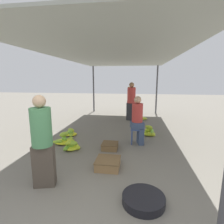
% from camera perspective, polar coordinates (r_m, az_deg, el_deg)
% --- Properties ---
extents(canopy_post_back_left, '(0.08, 0.08, 2.51)m').
position_cam_1_polar(canopy_post_back_left, '(9.85, -6.04, 7.44)').
color(canopy_post_back_left, '#4C4C51').
rests_on(canopy_post_back_left, ground).
extents(canopy_post_back_right, '(0.08, 0.08, 2.51)m').
position_cam_1_polar(canopy_post_back_right, '(9.60, 14.39, 7.08)').
color(canopy_post_back_right, '#4C4C51').
rests_on(canopy_post_back_right, ground).
extents(canopy_tarp, '(3.83, 8.01, 0.04)m').
position_cam_1_polar(canopy_tarp, '(5.82, 1.26, 17.79)').
color(canopy_tarp, '#9EA399').
rests_on(canopy_tarp, canopy_post_front_left).
extents(vendor_foreground, '(0.40, 0.40, 1.57)m').
position_cam_1_polar(vendor_foreground, '(3.14, -21.82, -8.64)').
color(vendor_foreground, '#4C4238').
rests_on(vendor_foreground, ground).
extents(stool, '(0.34, 0.34, 0.45)m').
position_cam_1_polar(stool, '(5.01, 8.12, -6.21)').
color(stool, '#384C84').
rests_on(stool, ground).
extents(vendor_seated, '(0.41, 0.41, 1.35)m').
position_cam_1_polar(vendor_seated, '(4.92, 8.46, -2.33)').
color(vendor_seated, '#384766').
rests_on(vendor_seated, ground).
extents(basin_black, '(0.63, 0.63, 0.12)m').
position_cam_1_polar(basin_black, '(2.92, 10.23, -26.30)').
color(basin_black, black).
rests_on(basin_black, ground).
extents(banana_pile_left_0, '(0.43, 0.48, 0.24)m').
position_cam_1_polar(banana_pile_left_0, '(5.86, -13.39, -6.69)').
color(banana_pile_left_0, '#B9CE2B').
rests_on(banana_pile_left_0, ground).
extents(banana_pile_left_1, '(0.46, 0.52, 0.27)m').
position_cam_1_polar(banana_pile_left_1, '(4.73, -13.04, -10.78)').
color(banana_pile_left_1, '#B0CB2D').
rests_on(banana_pile_left_1, ground).
extents(banana_pile_left_2, '(0.59, 0.61, 0.33)m').
position_cam_1_polar(banana_pile_left_2, '(5.25, -15.48, -8.89)').
color(banana_pile_left_2, '#A1C52F').
rests_on(banana_pile_left_2, ground).
extents(banana_pile_right_0, '(0.61, 0.61, 0.15)m').
position_cam_1_polar(banana_pile_right_0, '(8.09, 9.24, -1.95)').
color(banana_pile_right_0, '#9BC230').
rests_on(banana_pile_right_0, ground).
extents(banana_pile_right_1, '(0.47, 0.65, 0.33)m').
position_cam_1_polar(banana_pile_right_1, '(5.88, 12.15, -6.43)').
color(banana_pile_right_1, '#CED727').
rests_on(banana_pile_right_1, ground).
extents(crate_near, '(0.50, 0.50, 0.19)m').
position_cam_1_polar(crate_near, '(3.76, -1.33, -16.46)').
color(crate_near, olive).
rests_on(crate_near, ground).
extents(crate_mid, '(0.41, 0.41, 0.16)m').
position_cam_1_polar(crate_mid, '(4.67, -0.68, -11.03)').
color(crate_mid, brown).
rests_on(crate_mid, ground).
extents(shopper_walking_mid, '(0.44, 0.44, 1.64)m').
position_cam_1_polar(shopper_walking_mid, '(8.65, 6.28, 4.31)').
color(shopper_walking_mid, '#2D2D33').
rests_on(shopper_walking_mid, ground).
extents(shopper_walking_far, '(0.46, 0.46, 1.67)m').
position_cam_1_polar(shopper_walking_far, '(7.70, 6.33, 3.63)').
color(shopper_walking_far, '#2D2D33').
rests_on(shopper_walking_far, ground).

